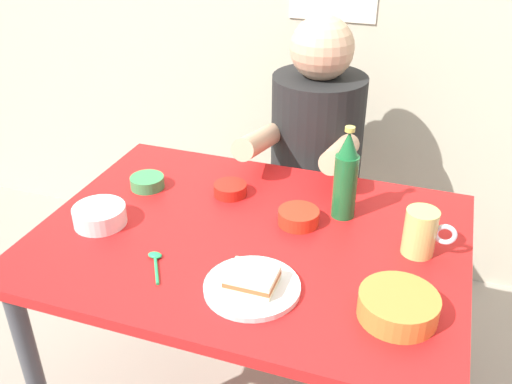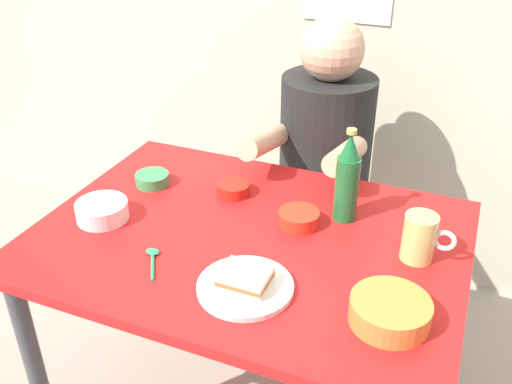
% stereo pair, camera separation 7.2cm
% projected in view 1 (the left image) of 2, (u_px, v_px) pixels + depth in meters
% --- Properties ---
extents(dining_table, '(1.10, 0.80, 0.74)m').
position_uv_depth(dining_table, '(250.00, 263.00, 1.51)').
color(dining_table, red).
rests_on(dining_table, ground).
extents(stool, '(0.34, 0.34, 0.45)m').
position_uv_depth(stool, '(311.00, 233.00, 2.17)').
color(stool, '#4C4C51').
rests_on(stool, ground).
extents(person_seated, '(0.33, 0.56, 0.72)m').
position_uv_depth(person_seated, '(316.00, 135.00, 1.95)').
color(person_seated, black).
rests_on(person_seated, stool).
extents(plate_orange, '(0.22, 0.22, 0.01)m').
position_uv_depth(plate_orange, '(252.00, 287.00, 1.27)').
color(plate_orange, silver).
rests_on(plate_orange, dining_table).
extents(sandwich, '(0.11, 0.09, 0.04)m').
position_uv_depth(sandwich, '(252.00, 278.00, 1.26)').
color(sandwich, beige).
rests_on(sandwich, plate_orange).
extents(beer_mug, '(0.13, 0.08, 0.12)m').
position_uv_depth(beer_mug, '(421.00, 232.00, 1.37)').
color(beer_mug, '#D1BC66').
rests_on(beer_mug, dining_table).
extents(beer_bottle, '(0.06, 0.06, 0.26)m').
position_uv_depth(beer_bottle, '(346.00, 177.00, 1.49)').
color(beer_bottle, '#19602D').
rests_on(beer_bottle, dining_table).
extents(dip_bowl_green, '(0.10, 0.10, 0.03)m').
position_uv_depth(dip_bowl_green, '(147.00, 182.00, 1.67)').
color(dip_bowl_green, '#388C4C').
rests_on(dip_bowl_green, dining_table).
extents(soup_bowl_orange, '(0.17, 0.17, 0.05)m').
position_uv_depth(soup_bowl_orange, '(398.00, 305.00, 1.19)').
color(soup_bowl_orange, orange).
rests_on(soup_bowl_orange, dining_table).
extents(rice_bowl_white, '(0.14, 0.14, 0.05)m').
position_uv_depth(rice_bowl_white, '(100.00, 215.00, 1.50)').
color(rice_bowl_white, silver).
rests_on(rice_bowl_white, dining_table).
extents(sauce_bowl_chili, '(0.11, 0.11, 0.04)m').
position_uv_depth(sauce_bowl_chili, '(299.00, 216.00, 1.50)').
color(sauce_bowl_chili, red).
rests_on(sauce_bowl_chili, dining_table).
extents(sambal_bowl_red, '(0.10, 0.10, 0.03)m').
position_uv_depth(sambal_bowl_red, '(230.00, 189.00, 1.64)').
color(sambal_bowl_red, '#B21E14').
rests_on(sambal_bowl_red, dining_table).
extents(spoon, '(0.08, 0.11, 0.01)m').
position_uv_depth(spoon, '(156.00, 261.00, 1.36)').
color(spoon, '#26A559').
rests_on(spoon, dining_table).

